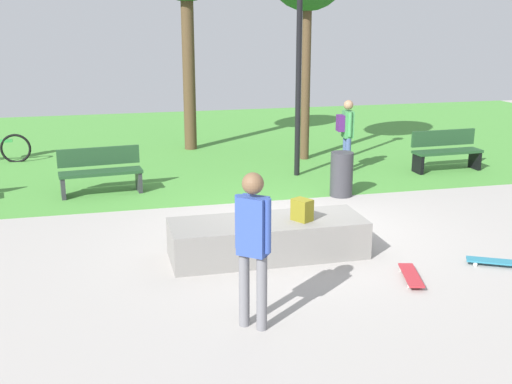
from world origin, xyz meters
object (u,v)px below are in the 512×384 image
concrete_ledge (268,238)px  trash_bin (342,174)px  skateboard_spare (496,262)px  skater_performing_trick (253,238)px  lamp_post (299,53)px  pedestrian_with_backpack (346,129)px  skateboard_by_ledge (411,275)px  backpack_on_ledge (302,210)px  park_bench_near_lamppost (446,150)px  park_bench_near_path (100,170)px

concrete_ledge → trash_bin: bearing=51.5°
skateboard_spare → trash_bin: 4.06m
skater_performing_trick → trash_bin: size_ratio=2.08×
lamp_post → trash_bin: (0.34, -1.82, -2.23)m
skateboard_spare → skater_performing_trick: bearing=-165.5°
skater_performing_trick → pedestrian_with_backpack: 7.82m
skateboard_by_ledge → backpack_on_ledge: bearing=133.8°
skateboard_spare → pedestrian_with_backpack: pedestrian_with_backpack is taller
concrete_ledge → park_bench_near_lamppost: size_ratio=1.76×
concrete_ledge → skateboard_spare: (3.04, -1.15, -0.21)m
skater_performing_trick → pedestrian_with_backpack: (3.80, 6.83, -0.10)m
concrete_ledge → trash_bin: size_ratio=3.27×
lamp_post → trash_bin: lamp_post is taller
trash_bin → pedestrian_with_backpack: (0.83, 1.90, 0.53)m
park_bench_near_path → pedestrian_with_backpack: 5.46m
trash_bin → backpack_on_ledge: bearing=-120.9°
backpack_on_ledge → pedestrian_with_backpack: bearing=121.0°
park_bench_near_path → skater_performing_trick: bearing=-75.5°
skateboard_by_ledge → lamp_post: size_ratio=0.19×
skater_performing_trick → park_bench_near_lamppost: bearing=46.5°
park_bench_near_lamppost → skateboard_by_ledge: bearing=-123.4°
backpack_on_ledge → skateboard_by_ledge: (1.16, -1.21, -0.64)m
park_bench_near_path → park_bench_near_lamppost: 7.66m
skater_performing_trick → pedestrian_with_backpack: skater_performing_trick is taller
skateboard_by_ledge → skateboard_spare: bearing=6.8°
concrete_ledge → pedestrian_with_backpack: 5.66m
park_bench_near_path → backpack_on_ledge: bearing=-56.2°
skateboard_by_ledge → concrete_ledge: bearing=141.2°
park_bench_near_lamppost → pedestrian_with_backpack: 2.35m
park_bench_near_lamppost → trash_bin: 3.41m
backpack_on_ledge → skateboard_spare: backpack_on_ledge is taller
skateboard_by_ledge → skateboard_spare: same height
park_bench_near_lamppost → park_bench_near_path: bearing=-178.7°
concrete_ledge → lamp_post: size_ratio=0.65×
lamp_post → pedestrian_with_backpack: 2.06m
concrete_ledge → lamp_post: bearing=67.8°
park_bench_near_lamppost → pedestrian_with_backpack: pedestrian_with_backpack is taller
concrete_ledge → park_bench_near_lamppost: 6.82m
trash_bin → park_bench_near_path: bearing=164.3°
skateboard_spare → park_bench_near_lamppost: size_ratio=0.49×
skateboard_by_ledge → pedestrian_with_backpack: 6.26m
backpack_on_ledge → concrete_ledge: bearing=-134.2°
park_bench_near_path → trash_bin: park_bench_near_path is taller
concrete_ledge → pedestrian_with_backpack: (3.06, 4.71, 0.69)m
concrete_ledge → skateboard_spare: 3.26m
skateboard_by_ledge → pedestrian_with_backpack: size_ratio=0.51×
trash_bin → pedestrian_with_backpack: bearing=66.4°
concrete_ledge → park_bench_near_lamppost: (5.32, 4.26, 0.21)m
skateboard_spare → park_bench_near_path: 7.52m
trash_bin → concrete_ledge: bearing=-128.5°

